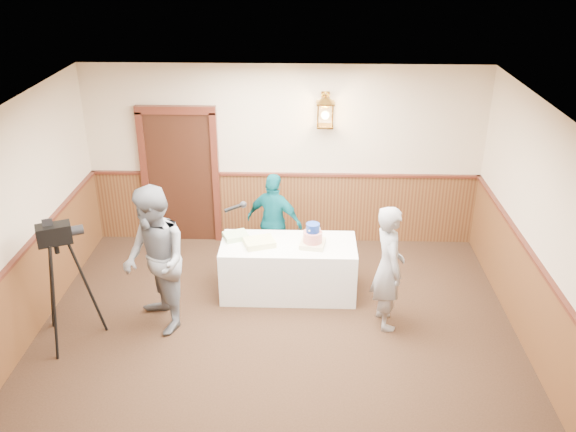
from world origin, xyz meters
The scene contains 10 objects.
ground centered at (0.00, 0.00, 0.00)m, with size 7.00×7.00×0.00m, color black.
room_shell centered at (-0.05, 0.45, 1.52)m, with size 6.02×7.02×2.81m.
display_table centered at (0.11, 1.90, 0.38)m, with size 1.80×0.80×0.75m, color white.
tiered_cake centered at (0.43, 1.85, 0.88)m, with size 0.36×0.36×0.32m.
sheet_cake_yellow centered at (-0.27, 1.84, 0.79)m, with size 0.39×0.30×0.08m, color #E4DF88.
sheet_cake_green centered at (-0.60, 2.03, 0.79)m, with size 0.31×0.25×0.07m, color #B5E09E.
interviewer centered at (-1.46, 1.05, 0.94)m, with size 1.61×1.15×1.87m.
baker centered at (1.35, 1.21, 0.81)m, with size 0.59×0.39×1.62m, color gray.
assistant_p centered at (-0.11, 2.60, 0.73)m, with size 0.85×0.36×1.46m, color #08525C.
tv_camera_rig centered at (-2.49, 0.77, 0.69)m, with size 0.59×0.56×1.54m.
Camera 1 is at (0.34, -5.25, 4.54)m, focal length 38.00 mm.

